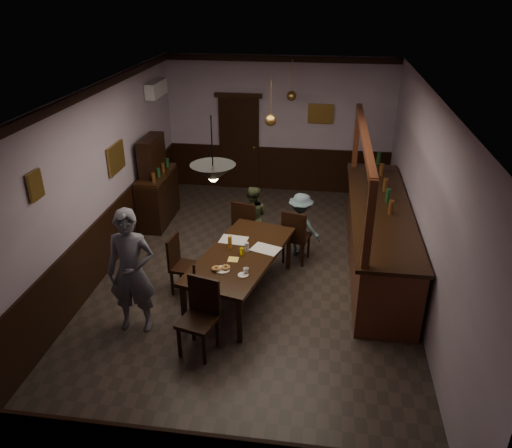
% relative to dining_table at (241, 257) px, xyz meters
% --- Properties ---
extents(room, '(5.01, 8.01, 3.01)m').
position_rel_dining_table_xyz_m(room, '(0.12, 0.47, 0.81)').
color(room, '#2D2621').
rests_on(room, ground).
extents(dining_table, '(1.50, 2.38, 0.75)m').
position_rel_dining_table_xyz_m(dining_table, '(0.00, 0.00, 0.00)').
color(dining_table, black).
rests_on(dining_table, ground).
extents(chair_far_left, '(0.53, 0.53, 1.01)m').
position_rel_dining_table_xyz_m(chair_far_left, '(-0.13, 1.34, -0.13)').
color(chair_far_left, black).
rests_on(chair_far_left, ground).
extents(chair_far_right, '(0.52, 0.52, 0.98)m').
position_rel_dining_table_xyz_m(chair_far_right, '(0.74, 1.12, -0.15)').
color(chair_far_right, black).
rests_on(chair_far_right, ground).
extents(chair_near, '(0.55, 0.55, 1.03)m').
position_rel_dining_table_xyz_m(chair_near, '(-0.31, -1.28, -0.12)').
color(chair_near, black).
rests_on(chair_near, ground).
extents(chair_side, '(0.45, 0.45, 0.93)m').
position_rel_dining_table_xyz_m(chair_side, '(-0.95, 0.02, -0.18)').
color(chair_side, black).
rests_on(chair_side, ground).
extents(person_standing, '(0.68, 0.47, 1.80)m').
position_rel_dining_table_xyz_m(person_standing, '(-1.32, -0.96, 0.21)').
color(person_standing, slate).
rests_on(person_standing, ground).
extents(person_seated_left, '(0.57, 0.44, 1.17)m').
position_rel_dining_table_xyz_m(person_seated_left, '(-0.07, 1.61, -0.10)').
color(person_seated_left, '#3D4529').
rests_on(person_seated_left, ground).
extents(person_seated_right, '(0.87, 0.73, 1.17)m').
position_rel_dining_table_xyz_m(person_seated_right, '(0.81, 1.40, -0.10)').
color(person_seated_right, slate).
rests_on(person_seated_right, ground).
extents(newspaper_left, '(0.45, 0.34, 0.01)m').
position_rel_dining_table_xyz_m(newspaper_left, '(-0.18, 0.39, 0.07)').
color(newspaper_left, silver).
rests_on(newspaper_left, dining_table).
extents(newspaper_right, '(0.50, 0.42, 0.01)m').
position_rel_dining_table_xyz_m(newspaper_right, '(0.35, 0.17, 0.07)').
color(newspaper_right, silver).
rests_on(newspaper_right, dining_table).
extents(napkin, '(0.18, 0.18, 0.00)m').
position_rel_dining_table_xyz_m(napkin, '(-0.08, -0.20, 0.07)').
color(napkin, '#FFD75D').
rests_on(napkin, dining_table).
extents(saucer, '(0.15, 0.15, 0.01)m').
position_rel_dining_table_xyz_m(saucer, '(0.14, -0.61, 0.07)').
color(saucer, white).
rests_on(saucer, dining_table).
extents(coffee_cup, '(0.10, 0.10, 0.07)m').
position_rel_dining_table_xyz_m(coffee_cup, '(0.16, -0.56, 0.11)').
color(coffee_cup, white).
rests_on(coffee_cup, saucer).
extents(pastry_plate, '(0.22, 0.22, 0.01)m').
position_rel_dining_table_xyz_m(pastry_plate, '(-0.18, -0.51, 0.07)').
color(pastry_plate, white).
rests_on(pastry_plate, dining_table).
extents(pastry_ring_a, '(0.13, 0.13, 0.04)m').
position_rel_dining_table_xyz_m(pastry_ring_a, '(-0.26, -0.54, 0.10)').
color(pastry_ring_a, '#C68C47').
rests_on(pastry_ring_a, pastry_plate).
extents(pastry_ring_b, '(0.13, 0.13, 0.04)m').
position_rel_dining_table_xyz_m(pastry_ring_b, '(-0.13, -0.49, 0.10)').
color(pastry_ring_b, '#C68C47').
rests_on(pastry_ring_b, pastry_plate).
extents(soda_can, '(0.07, 0.07, 0.12)m').
position_rel_dining_table_xyz_m(soda_can, '(0.03, -0.06, 0.12)').
color(soda_can, yellow).
rests_on(soda_can, dining_table).
extents(beer_glass, '(0.06, 0.06, 0.20)m').
position_rel_dining_table_xyz_m(beer_glass, '(-0.19, 0.13, 0.16)').
color(beer_glass, '#BF721E').
rests_on(beer_glass, dining_table).
extents(water_glass, '(0.06, 0.06, 0.15)m').
position_rel_dining_table_xyz_m(water_glass, '(0.08, 0.06, 0.14)').
color(water_glass, silver).
rests_on(water_glass, dining_table).
extents(pepper_mill, '(0.04, 0.04, 0.14)m').
position_rel_dining_table_xyz_m(pepper_mill, '(-0.55, -0.65, 0.13)').
color(pepper_mill, black).
rests_on(pepper_mill, dining_table).
extents(sideboard, '(0.47, 1.32, 1.74)m').
position_rel_dining_table_xyz_m(sideboard, '(-2.09, 2.40, 0.01)').
color(sideboard, black).
rests_on(sideboard, ground).
extents(bar_counter, '(0.96, 4.14, 2.32)m').
position_rel_dining_table_xyz_m(bar_counter, '(2.11, 1.21, -0.10)').
color(bar_counter, '#4E2414').
rests_on(bar_counter, ground).
extents(door_back, '(0.90, 0.06, 2.10)m').
position_rel_dining_table_xyz_m(door_back, '(-0.78, 4.42, 0.36)').
color(door_back, black).
rests_on(door_back, ground).
extents(ac_unit, '(0.20, 0.85, 0.30)m').
position_rel_dining_table_xyz_m(ac_unit, '(-2.26, 3.37, 1.76)').
color(ac_unit, white).
rests_on(ac_unit, ground).
extents(picture_left_small, '(0.04, 0.28, 0.36)m').
position_rel_dining_table_xyz_m(picture_left_small, '(-2.34, -1.13, 1.46)').
color(picture_left_small, olive).
rests_on(picture_left_small, ground).
extents(picture_left_large, '(0.04, 0.62, 0.48)m').
position_rel_dining_table_xyz_m(picture_left_large, '(-2.34, 1.27, 1.01)').
color(picture_left_large, olive).
rests_on(picture_left_large, ground).
extents(picture_back, '(0.55, 0.04, 0.42)m').
position_rel_dining_table_xyz_m(picture_back, '(1.02, 4.43, 1.11)').
color(picture_back, olive).
rests_on(picture_back, ground).
extents(pendant_iron, '(0.56, 0.56, 0.82)m').
position_rel_dining_table_xyz_m(pendant_iron, '(-0.19, -0.78, 1.60)').
color(pendant_iron, black).
rests_on(pendant_iron, ground).
extents(pendant_brass_mid, '(0.20, 0.20, 0.81)m').
position_rel_dining_table_xyz_m(pendant_brass_mid, '(0.22, 1.81, 1.61)').
color(pendant_brass_mid, '#BF8C3F').
rests_on(pendant_brass_mid, ground).
extents(pendant_brass_far, '(0.20, 0.20, 0.81)m').
position_rel_dining_table_xyz_m(pendant_brass_far, '(0.42, 3.79, 1.61)').
color(pendant_brass_far, '#BF8C3F').
rests_on(pendant_brass_far, ground).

